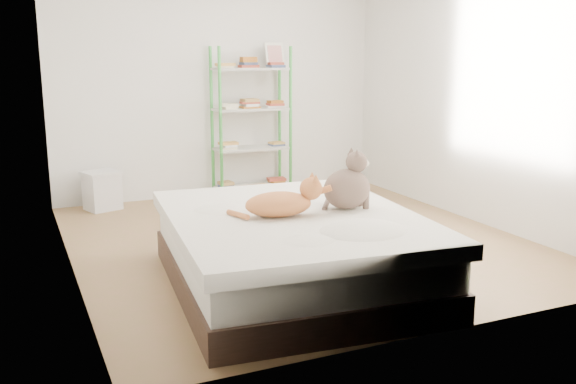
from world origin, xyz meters
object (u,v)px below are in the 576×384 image
grey_cat (347,180)px  white_bin (102,190)px  bed (292,250)px  cardboard_box (252,205)px  shelf_unit (252,121)px  orange_cat (278,201)px

grey_cat → white_bin: 3.24m
white_bin → grey_cat: bearing=-65.4°
bed → cardboard_box: bed is taller
bed → white_bin: bearing=112.8°
grey_cat → cardboard_box: grey_cat is taller
bed → white_bin: size_ratio=5.12×
grey_cat → cardboard_box: bearing=6.7°
shelf_unit → cardboard_box: shelf_unit is taller
cardboard_box → white_bin: bearing=131.8°
orange_cat → white_bin: bearing=115.1°
grey_cat → white_bin: grey_cat is taller
shelf_unit → white_bin: shelf_unit is taller
bed → grey_cat: bearing=2.2°
grey_cat → shelf_unit: shelf_unit is taller
cardboard_box → white_bin: white_bin is taller
orange_cat → cardboard_box: (0.47, 1.78, -0.47)m
orange_cat → grey_cat: bearing=10.8°
grey_cat → shelf_unit: size_ratio=0.24×
cardboard_box → orange_cat: bearing=-110.8°
bed → cardboard_box: (0.35, 1.74, -0.09)m
orange_cat → cardboard_box: orange_cat is taller
orange_cat → shelf_unit: 3.09m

